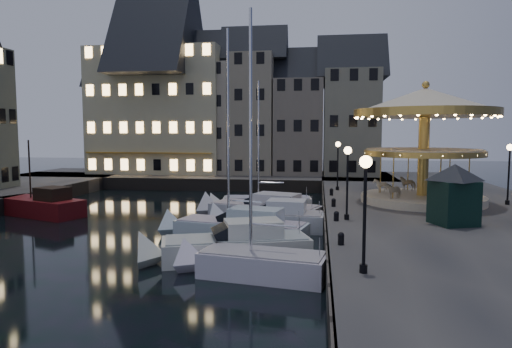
# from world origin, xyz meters

# --- Properties ---
(ground) EXTENTS (160.00, 160.00, 0.00)m
(ground) POSITION_xyz_m (0.00, 0.00, 0.00)
(ground) COLOR black
(ground) RESTS_ON ground
(quay_east) EXTENTS (16.00, 56.00, 1.30)m
(quay_east) POSITION_xyz_m (14.00, 6.00, 0.65)
(quay_east) COLOR #474442
(quay_east) RESTS_ON ground
(quay_north) EXTENTS (44.00, 12.00, 1.30)m
(quay_north) POSITION_xyz_m (-8.00, 28.00, 0.65)
(quay_north) COLOR #474442
(quay_north) RESTS_ON ground
(quaywall_e) EXTENTS (0.15, 44.00, 1.30)m
(quaywall_e) POSITION_xyz_m (6.00, 6.00, 0.65)
(quaywall_e) COLOR #47423A
(quaywall_e) RESTS_ON ground
(quaywall_n) EXTENTS (48.00, 0.15, 1.30)m
(quaywall_n) POSITION_xyz_m (-6.00, 22.00, 0.65)
(quaywall_n) COLOR #47423A
(quaywall_n) RESTS_ON ground
(streetlamp_a) EXTENTS (0.44, 0.44, 4.17)m
(streetlamp_a) POSITION_xyz_m (7.20, -9.00, 4.02)
(streetlamp_a) COLOR black
(streetlamp_a) RESTS_ON quay_east
(streetlamp_b) EXTENTS (0.44, 0.44, 4.17)m
(streetlamp_b) POSITION_xyz_m (7.20, 1.00, 4.02)
(streetlamp_b) COLOR black
(streetlamp_b) RESTS_ON quay_east
(streetlamp_c) EXTENTS (0.44, 0.44, 4.17)m
(streetlamp_c) POSITION_xyz_m (7.20, 14.50, 4.02)
(streetlamp_c) COLOR black
(streetlamp_c) RESTS_ON quay_east
(streetlamp_d) EXTENTS (0.44, 0.44, 4.17)m
(streetlamp_d) POSITION_xyz_m (18.50, 8.00, 4.02)
(streetlamp_d) COLOR black
(streetlamp_d) RESTS_ON quay_east
(bollard_a) EXTENTS (0.30, 0.30, 0.57)m
(bollard_a) POSITION_xyz_m (6.60, -5.00, 1.60)
(bollard_a) COLOR black
(bollard_a) RESTS_ON quay_east
(bollard_b) EXTENTS (0.30, 0.30, 0.57)m
(bollard_b) POSITION_xyz_m (6.60, 0.50, 1.60)
(bollard_b) COLOR black
(bollard_b) RESTS_ON quay_east
(bollard_c) EXTENTS (0.30, 0.30, 0.57)m
(bollard_c) POSITION_xyz_m (6.60, 5.50, 1.60)
(bollard_c) COLOR black
(bollard_c) RESTS_ON quay_east
(bollard_d) EXTENTS (0.30, 0.30, 0.57)m
(bollard_d) POSITION_xyz_m (6.60, 11.00, 1.60)
(bollard_d) COLOR black
(bollard_d) RESTS_ON quay_east
(townhouse_na) EXTENTS (5.50, 8.00, 12.80)m
(townhouse_na) POSITION_xyz_m (-19.50, 30.00, 7.78)
(townhouse_na) COLOR slate
(townhouse_na) RESTS_ON quay_north
(townhouse_nb) EXTENTS (6.16, 8.00, 13.80)m
(townhouse_nb) POSITION_xyz_m (-14.05, 30.00, 8.28)
(townhouse_nb) COLOR gray
(townhouse_nb) RESTS_ON quay_north
(townhouse_nc) EXTENTS (6.82, 8.00, 14.80)m
(townhouse_nc) POSITION_xyz_m (-8.00, 30.00, 8.78)
(townhouse_nc) COLOR tan
(townhouse_nc) RESTS_ON quay_north
(townhouse_nd) EXTENTS (5.50, 8.00, 15.80)m
(townhouse_nd) POSITION_xyz_m (-2.25, 30.00, 9.28)
(townhouse_nd) COLOR gray
(townhouse_nd) RESTS_ON quay_north
(townhouse_ne) EXTENTS (6.16, 8.00, 12.80)m
(townhouse_ne) POSITION_xyz_m (3.20, 30.00, 7.78)
(townhouse_ne) COLOR slate
(townhouse_ne) RESTS_ON quay_north
(townhouse_nf) EXTENTS (6.82, 8.00, 13.80)m
(townhouse_nf) POSITION_xyz_m (9.25, 30.00, 8.28)
(townhouse_nf) COLOR gray
(townhouse_nf) RESTS_ON quay_north
(hotel_corner) EXTENTS (17.60, 9.00, 16.80)m
(hotel_corner) POSITION_xyz_m (-14.00, 30.00, 9.78)
(hotel_corner) COLOR beige
(hotel_corner) RESTS_ON quay_north
(motorboat_a) EXTENTS (6.60, 3.12, 10.84)m
(motorboat_a) POSITION_xyz_m (2.68, -6.02, 0.54)
(motorboat_a) COLOR silver
(motorboat_a) RESTS_ON ground
(motorboat_b) EXTENTS (8.20, 4.75, 2.15)m
(motorboat_b) POSITION_xyz_m (1.22, -3.66, 0.64)
(motorboat_b) COLOR silver
(motorboat_b) RESTS_ON ground
(motorboat_c) EXTENTS (8.80, 4.03, 11.66)m
(motorboat_c) POSITION_xyz_m (0.76, 0.57, 0.68)
(motorboat_c) COLOR silver
(motorboat_c) RESTS_ON ground
(motorboat_d) EXTENTS (7.38, 2.83, 2.15)m
(motorboat_d) POSITION_xyz_m (2.42, 3.80, 0.64)
(motorboat_d) COLOR silver
(motorboat_d) RESTS_ON ground
(motorboat_e) EXTENTS (8.96, 5.18, 2.15)m
(motorboat_e) POSITION_xyz_m (1.39, 7.12, 0.64)
(motorboat_e) COLOR silver
(motorboat_e) RESTS_ON ground
(motorboat_f) EXTENTS (8.08, 2.92, 10.67)m
(motorboat_f) POSITION_xyz_m (0.97, 10.52, 0.53)
(motorboat_f) COLOR silver
(motorboat_f) RESTS_ON ground
(red_fishing_boat) EXTENTS (7.71, 4.91, 5.89)m
(red_fishing_boat) POSITION_xyz_m (-15.07, 6.21, 0.70)
(red_fishing_boat) COLOR #5F0F12
(red_fishing_boat) RESTS_ON ground
(carousel) EXTENTS (9.74, 9.74, 8.52)m
(carousel) POSITION_xyz_m (12.89, 8.18, 6.91)
(carousel) COLOR beige
(carousel) RESTS_ON quay_east
(ticket_kiosk) EXTENTS (3.18, 3.18, 3.73)m
(ticket_kiosk) POSITION_xyz_m (12.81, 0.35, 3.52)
(ticket_kiosk) COLOR black
(ticket_kiosk) RESTS_ON quay_east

